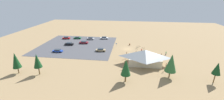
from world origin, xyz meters
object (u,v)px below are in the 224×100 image
at_px(car_tan_mid_lot, 101,50).
at_px(car_white_near_entry, 104,38).
at_px(pine_mideast, 217,69).
at_px(bicycle_orange_yard_center, 143,48).
at_px(bike_pavilion, 145,56).
at_px(car_silver_aisle_side, 91,38).
at_px(car_green_second_row, 77,38).
at_px(car_red_back_corner, 66,38).
at_px(bicycle_white_back_row, 142,54).
at_px(visitor_at_bikes, 141,50).
at_px(lot_sign, 116,45).
at_px(pine_midwest, 16,60).
at_px(visitor_near_lot, 166,53).
at_px(car_maroon_far_end, 84,42).
at_px(bicycle_blue_lone_west, 136,52).
at_px(bicycle_yellow_lone_east, 158,56).
at_px(pine_far_east, 37,61).
at_px(trash_bin, 130,44).
at_px(pine_center, 126,67).
at_px(bicycle_black_near_sign, 153,56).
at_px(bicycle_teal_yard_left, 137,48).
at_px(bicycle_silver_by_bin, 139,47).
at_px(car_black_by_curb, 69,44).
at_px(car_blue_inner_stall, 58,51).
at_px(pine_far_west, 171,63).

relative_size(car_tan_mid_lot, car_white_near_entry, 0.99).
xyz_separation_m(pine_mideast, bicycle_orange_yard_center, (19.34, -27.17, -4.47)).
bearing_deg(car_tan_mid_lot, bike_pavilion, 150.84).
bearing_deg(car_silver_aisle_side, car_green_second_row, -4.28).
bearing_deg(car_white_near_entry, car_red_back_corner, 7.28).
distance_m(bicycle_white_back_row, visitor_at_bikes, 3.94).
relative_size(lot_sign, car_silver_aisle_side, 0.51).
distance_m(pine_midwest, visitor_near_lot, 58.52).
relative_size(lot_sign, car_tan_mid_lot, 0.47).
xyz_separation_m(pine_mideast, car_maroon_far_end, (51.14, -31.49, -4.10)).
xyz_separation_m(bicycle_white_back_row, car_white_near_entry, (21.36, -22.52, 0.39)).
bearing_deg(bicycle_blue_lone_west, car_red_back_corner, -21.90).
xyz_separation_m(bicycle_yellow_lone_east, car_green_second_row, (44.05, -22.02, 0.32)).
bearing_deg(pine_far_east, trash_bin, -131.03).
bearing_deg(pine_center, bicycle_black_near_sign, -118.35).
xyz_separation_m(trash_bin, car_green_second_row, (31.79, -8.00, 0.24)).
xyz_separation_m(bicycle_black_near_sign, car_silver_aisle_side, (33.78, -21.39, 0.38)).
height_order(car_red_back_corner, car_green_second_row, car_red_back_corner).
bearing_deg(trash_bin, bicycle_blue_lone_west, 107.36).
height_order(lot_sign, pine_center, pine_center).
distance_m(bicycle_teal_yard_left, car_tan_mid_lot, 18.01).
bearing_deg(visitor_at_bikes, bicycle_silver_by_bin, -81.29).
xyz_separation_m(bicycle_blue_lone_west, car_maroon_far_end, (28.18, -9.43, 0.39)).
bearing_deg(car_black_by_curb, car_white_near_entry, -140.41).
relative_size(bicycle_yellow_lone_east, car_tan_mid_lot, 0.35).
bearing_deg(pine_mideast, car_silver_aisle_side, -38.53).
xyz_separation_m(car_tan_mid_lot, visitor_near_lot, (-29.79, 0.63, 0.15)).
xyz_separation_m(bike_pavilion, bicycle_blue_lone_west, (2.88, -11.65, -2.87)).
xyz_separation_m(bicycle_white_back_row, bicycle_teal_yard_left, (2.33, -7.99, 0.03)).
bearing_deg(car_tan_mid_lot, car_red_back_corner, -35.10).
relative_size(trash_bin, bicycle_black_near_sign, 0.59).
bearing_deg(bicycle_yellow_lone_east, pine_mideast, 127.53).
distance_m(bicycle_teal_yard_left, car_blue_inner_stall, 38.04).
relative_size(car_red_back_corner, car_green_second_row, 1.04).
relative_size(lot_sign, car_red_back_corner, 0.48).
xyz_separation_m(pine_midwest, bicycle_blue_lone_west, (-40.45, -24.53, -4.51)).
relative_size(bike_pavilion, car_tan_mid_lot, 3.07).
bearing_deg(bicycle_teal_yard_left, visitor_at_bikes, 117.16).
height_order(bicycle_teal_yard_left, car_silver_aisle_side, car_silver_aisle_side).
height_order(pine_midwest, car_red_back_corner, pine_midwest).
xyz_separation_m(pine_center, car_maroon_far_end, (24.28, -34.26, -4.15)).
bearing_deg(bicycle_orange_yard_center, car_tan_mid_lot, 16.14).
relative_size(pine_center, bicycle_silver_by_bin, 4.49).
bearing_deg(car_green_second_row, pine_center, 125.93).
height_order(trash_bin, pine_far_west, pine_far_west).
bearing_deg(pine_center, car_tan_mid_lot, -62.09).
bearing_deg(bicycle_white_back_row, car_silver_aisle_side, -34.76).
distance_m(bike_pavilion, pine_center, 14.91).
xyz_separation_m(trash_bin, car_blue_inner_stall, (33.37, 14.22, 0.27)).
bearing_deg(visitor_near_lot, bicycle_silver_by_bin, -36.89).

